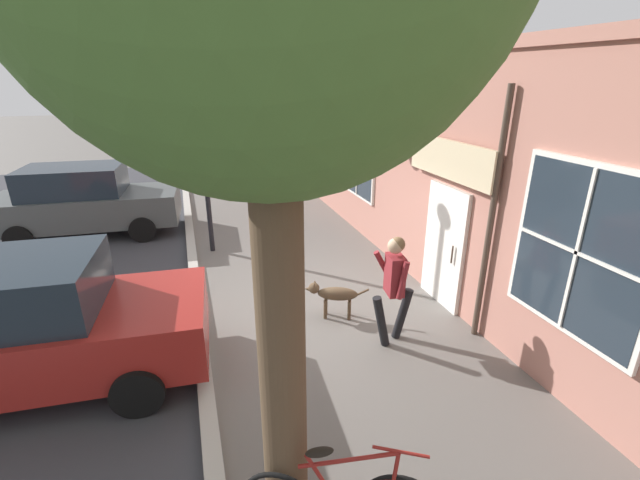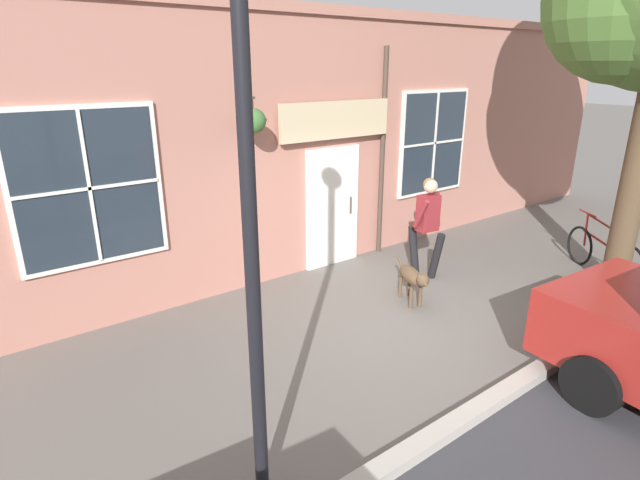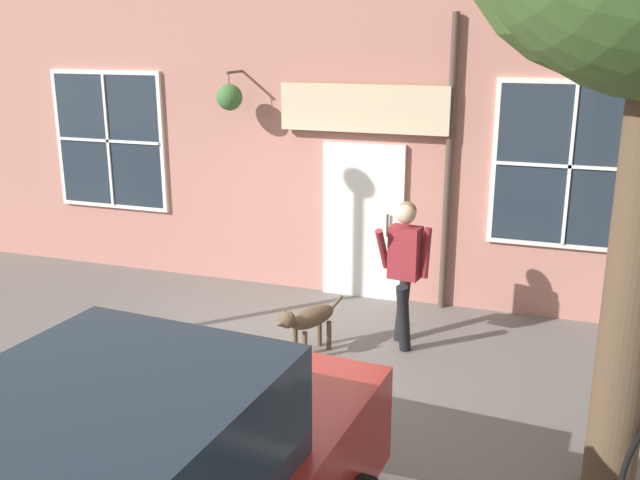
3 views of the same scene
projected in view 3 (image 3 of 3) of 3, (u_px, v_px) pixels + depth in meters
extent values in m
plane|color=#66605B|center=(260.00, 354.00, 7.98)|extent=(90.00, 90.00, 0.00)
cube|color=#B2ADA3|center=(167.00, 443.00, 6.15)|extent=(0.20, 28.00, 0.12)
cube|color=#B27566|center=(328.00, 142.00, 9.54)|extent=(0.30, 18.00, 4.12)
cube|color=white|center=(363.00, 222.00, 9.49)|extent=(0.10, 1.10, 2.10)
cube|color=#232D38|center=(363.00, 226.00, 9.47)|extent=(0.03, 0.90, 1.90)
cylinder|color=#47382D|center=(387.00, 225.00, 9.29)|extent=(0.03, 0.03, 0.30)
cube|color=beige|center=(363.00, 108.00, 8.98)|extent=(0.08, 2.20, 0.60)
cylinder|color=#47382D|center=(448.00, 168.00, 8.86)|extent=(0.09, 0.09, 3.71)
cylinder|color=#47382D|center=(235.00, 72.00, 9.29)|extent=(0.44, 0.04, 0.04)
cylinder|color=#47382D|center=(229.00, 87.00, 9.18)|extent=(0.01, 0.01, 0.34)
cone|color=#2D2823|center=(230.00, 104.00, 9.24)|extent=(0.32, 0.32, 0.18)
sphere|color=#3D6B33|center=(230.00, 97.00, 9.22)|extent=(0.34, 0.34, 0.34)
cube|color=white|center=(110.00, 140.00, 10.46)|extent=(0.08, 1.82, 2.02)
cube|color=#232D38|center=(109.00, 141.00, 10.43)|extent=(0.03, 1.70, 1.90)
cube|color=white|center=(108.00, 141.00, 10.42)|extent=(0.04, 0.04, 1.90)
cube|color=white|center=(108.00, 141.00, 10.42)|extent=(0.04, 1.70, 0.04)
cube|color=white|center=(570.00, 166.00, 8.44)|extent=(0.08, 1.82, 2.02)
cube|color=#232D38|center=(570.00, 166.00, 8.41)|extent=(0.03, 1.70, 1.90)
cube|color=white|center=(570.00, 167.00, 8.39)|extent=(0.04, 0.04, 1.90)
cube|color=white|center=(570.00, 167.00, 8.39)|extent=(0.04, 1.70, 0.04)
cylinder|color=black|center=(404.00, 319.00, 7.91)|extent=(0.31, 0.17, 0.83)
cylinder|color=black|center=(403.00, 305.00, 8.31)|extent=(0.31, 0.17, 0.83)
cube|color=maroon|center=(405.00, 253.00, 7.91)|extent=(0.27, 0.37, 0.60)
sphere|color=tan|center=(406.00, 214.00, 7.77)|extent=(0.23, 0.23, 0.23)
sphere|color=brown|center=(407.00, 211.00, 7.79)|extent=(0.21, 0.21, 0.21)
cylinder|color=maroon|center=(426.00, 253.00, 7.84)|extent=(0.17, 0.11, 0.57)
cylinder|color=maroon|center=(383.00, 249.00, 7.92)|extent=(0.34, 0.13, 0.52)
ellipsoid|color=brown|center=(312.00, 317.00, 7.90)|extent=(0.71, 0.48, 0.22)
cylinder|color=brown|center=(305.00, 346.00, 7.79)|extent=(0.06, 0.06, 0.34)
cylinder|color=brown|center=(295.00, 343.00, 7.88)|extent=(0.06, 0.06, 0.34)
cylinder|color=brown|center=(329.00, 335.00, 8.07)|extent=(0.06, 0.06, 0.34)
cylinder|color=brown|center=(319.00, 332.00, 8.16)|extent=(0.06, 0.06, 0.34)
sphere|color=brown|center=(287.00, 320.00, 7.60)|extent=(0.18, 0.18, 0.18)
cone|color=brown|center=(280.00, 325.00, 7.52)|extent=(0.13, 0.12, 0.09)
cone|color=brown|center=(291.00, 313.00, 7.55)|extent=(0.06, 0.06, 0.07)
cone|color=brown|center=(285.00, 311.00, 7.61)|extent=(0.06, 0.06, 0.07)
cylinder|color=brown|center=(337.00, 303.00, 8.18)|extent=(0.21, 0.11, 0.14)
cylinder|color=brown|center=(635.00, 268.00, 5.10)|extent=(0.39, 0.39, 3.68)
cube|color=#1E2833|center=(73.00, 472.00, 3.45)|extent=(2.34, 1.70, 0.68)
cylinder|color=black|center=(138.00, 461.00, 5.45)|extent=(0.63, 0.22, 0.62)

